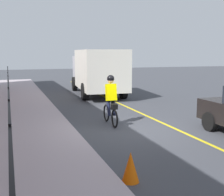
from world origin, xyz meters
TOP-DOWN VIEW (x-y plane):
  - ground_plane at (0.00, 0.00)m, footprint 80.00×80.00m
  - lane_line_centre at (0.00, -1.60)m, footprint 36.00×0.12m
  - sidewalk at (0.00, 3.40)m, footprint 40.00×3.20m
  - iron_fence at (1.00, 3.80)m, footprint 20.98×0.04m
  - cyclist_lead at (1.04, 0.33)m, footprint 1.71×0.37m
  - box_truck_background at (8.77, -1.45)m, footprint 6.88×2.97m
  - traffic_cone_near at (-3.72, 1.53)m, footprint 0.36×0.36m

SIDE VIEW (x-z plane):
  - ground_plane at x=0.00m, z-range 0.00..0.00m
  - lane_line_centre at x=0.00m, z-range 0.00..0.01m
  - sidewalk at x=0.00m, z-range 0.00..0.15m
  - traffic_cone_near at x=-3.72m, z-range 0.00..0.63m
  - cyclist_lead at x=1.04m, z-range 0.00..1.82m
  - iron_fence at x=1.00m, z-range 0.56..2.16m
  - box_truck_background at x=8.77m, z-range 0.16..2.94m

